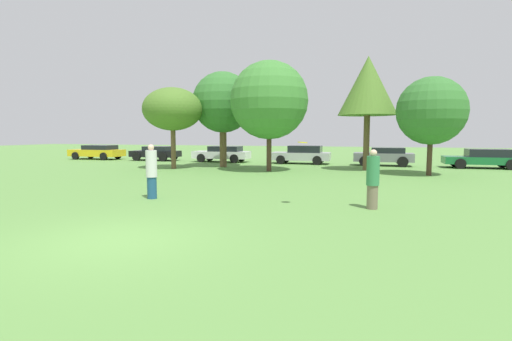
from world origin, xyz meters
name	(u,v)px	position (x,y,z in m)	size (l,w,h in m)	color
ground_plane	(117,240)	(0.00, 0.00, 0.00)	(120.00, 120.00, 0.00)	#5B8E42
person_thrower	(152,172)	(-2.09, 4.74, 0.92)	(0.37, 0.37, 1.83)	navy
person_catcher	(373,179)	(5.04, 4.98, 0.87)	(0.37, 0.37, 1.74)	#726651
frisbee	(303,142)	(3.02, 4.75, 1.93)	(0.29, 0.29, 0.06)	yellow
tree_0	(173,109)	(-6.85, 14.99, 3.68)	(3.67, 3.67, 5.02)	brown
tree_1	(223,103)	(-4.41, 17.22, 4.20)	(3.96, 3.96, 6.21)	brown
tree_2	(269,100)	(-0.73, 15.13, 4.09)	(4.50, 4.50, 6.35)	#473323
tree_3	(368,86)	(4.69, 17.36, 4.96)	(3.45, 3.45, 6.72)	brown
tree_4	(431,111)	(7.91, 15.29, 3.36)	(3.52, 3.52, 5.12)	#473323
parked_car_yellow	(97,152)	(-17.46, 21.14, 0.65)	(4.54, 2.05, 1.21)	gold
parked_car_black	(156,153)	(-11.89, 21.31, 0.64)	(3.89, 1.95, 1.16)	black
parked_car_white	(222,154)	(-6.07, 21.27, 0.66)	(4.35, 1.84, 1.22)	silver
parked_car_silver	(302,154)	(0.15, 21.28, 0.69)	(4.21, 1.92, 1.32)	#B2B2B7
parked_car_grey	(384,156)	(5.84, 21.10, 0.68)	(3.88, 1.86, 1.24)	slate
parked_car_green	(484,158)	(11.83, 20.87, 0.64)	(4.51, 2.00, 1.22)	#196633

